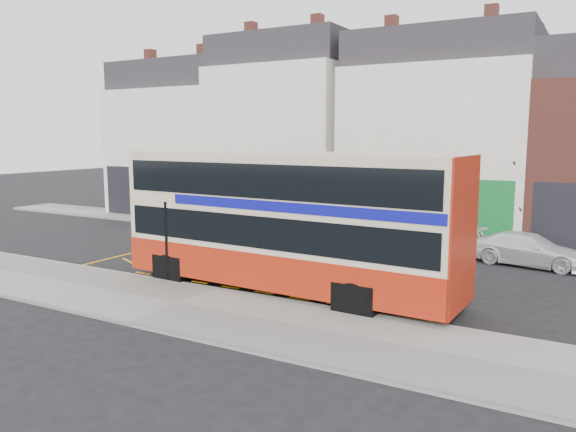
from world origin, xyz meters
The scene contains 15 objects.
ground centered at (0.00, 0.00, 0.00)m, with size 120.00×120.00×0.00m, color black.
pavement centered at (0.00, -2.30, 0.07)m, with size 40.00×4.00×0.15m, color gray.
kerb centered at (0.00, -0.38, 0.07)m, with size 40.00×0.15×0.15m, color gray.
far_pavement centered at (0.00, 11.00, 0.07)m, with size 50.00×3.00×0.15m, color gray.
road_markings centered at (0.00, 1.60, 0.01)m, with size 14.00×3.40×0.01m, color #F09E0C, non-canonical shape.
terrace_far_left centered at (-13.50, 14.99, 4.82)m, with size 8.00×8.01×10.80m.
terrace_left centered at (-5.50, 14.99, 5.32)m, with size 8.00×8.01×11.80m.
terrace_green_shop centered at (3.50, 14.99, 5.07)m, with size 9.00×8.01×11.30m.
double_decker_bus centered at (2.06, 0.72, 2.43)m, with size 11.68×3.19×4.62m.
bus_stop_post centered at (-1.99, -0.39, 1.82)m, with size 0.69×0.12×2.75m.
car_silver centered at (-7.36, 8.83, 0.61)m, with size 1.44×3.58×1.22m, color silver.
car_grey centered at (-0.14, 9.34, 0.62)m, with size 1.31×3.74×1.23m, color #414248.
car_white centered at (8.55, 8.87, 0.65)m, with size 1.81×4.45×1.29m, color white.
street_tree_left centered at (-14.07, 11.14, 3.68)m, with size 2.50×2.50×5.40m.
street_tree_right centered at (7.71, 11.85, 3.53)m, with size 2.40×2.40×5.18m.
Camera 1 is at (10.96, -14.93, 5.15)m, focal length 35.00 mm.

